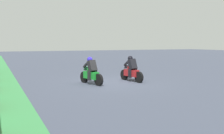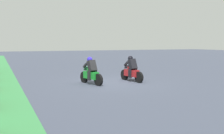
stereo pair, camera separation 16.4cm
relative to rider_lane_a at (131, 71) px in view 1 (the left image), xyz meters
The scene contains 3 objects.
ground_plane 1.41m from the rider_lane_a, 85.83° to the left, with size 120.00×120.00×0.00m, color #3C4151.
rider_lane_a is the anchor object (origin of this frame).
rider_lane_b 2.54m from the rider_lane_a, 90.39° to the left, with size 2.01×0.68×1.51m.
Camera 1 is at (-13.20, 6.09, 2.26)m, focal length 40.96 mm.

